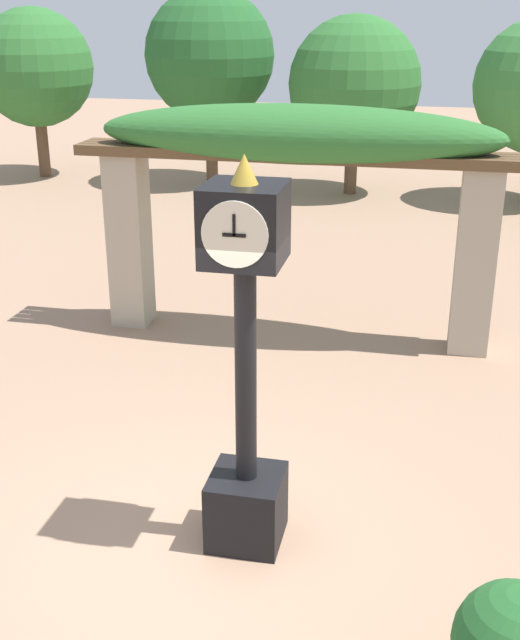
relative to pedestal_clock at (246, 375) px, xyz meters
name	(u,v)px	position (x,y,z in m)	size (l,w,h in m)	color
ground_plane	(197,543)	(-0.37, -0.16, -1.45)	(60.00, 60.00, 0.00)	#9E7A60
pedestal_clock	(246,375)	(0.00, 0.00, 0.00)	(0.57, 0.60, 3.09)	black
pergola	(296,160)	(-0.37, 4.27, 0.82)	(5.45, 1.07, 2.93)	#A89E89
tree_line	(454,71)	(1.51, 13.12, 1.22)	(18.51, 4.07, 4.81)	brown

